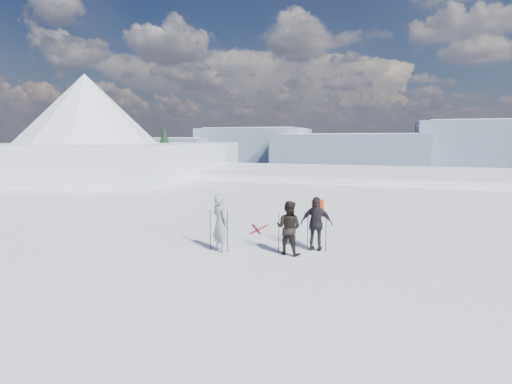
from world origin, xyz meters
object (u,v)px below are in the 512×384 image
skier_grey (220,223)px  skier_pack (316,224)px  skis_loose (258,229)px  skier_dark (289,228)px

skier_grey → skier_pack: 3.01m
skier_grey → skis_loose: skier_grey is taller
skier_grey → skis_loose: size_ratio=1.06×
skier_dark → skis_loose: size_ratio=0.97×
skier_grey → skis_loose: 3.36m
skier_dark → skier_pack: (0.73, 0.69, 0.03)m
skier_grey → skis_loose: bearing=-60.3°
skier_pack → skis_loose: (-2.66, 2.21, -0.84)m
skier_pack → skier_dark: bearing=41.2°
skier_dark → skier_pack: bearing=-127.4°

